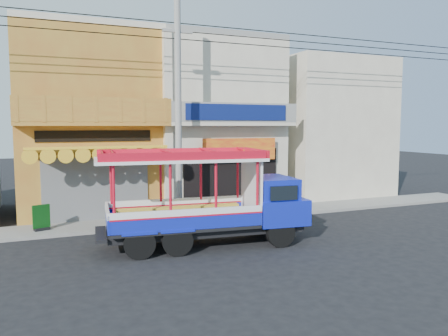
% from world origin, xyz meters
% --- Properties ---
extents(ground, '(90.00, 90.00, 0.00)m').
position_xyz_m(ground, '(0.00, 0.00, 0.00)').
color(ground, black).
rests_on(ground, ground).
extents(sidewalk, '(30.00, 2.00, 0.12)m').
position_xyz_m(sidewalk, '(0.00, 4.00, 0.06)').
color(sidewalk, slate).
rests_on(sidewalk, ground).
extents(shophouse_left, '(6.00, 7.50, 8.24)m').
position_xyz_m(shophouse_left, '(-4.00, 7.96, 4.11)').
color(shophouse_left, '#AC6426').
rests_on(shophouse_left, ground).
extents(shophouse_right, '(6.00, 6.75, 8.24)m').
position_xyz_m(shophouse_right, '(2.00, 7.96, 4.11)').
color(shophouse_right, beige).
rests_on(shophouse_right, ground).
extents(party_pilaster, '(0.35, 0.30, 8.00)m').
position_xyz_m(party_pilaster, '(-1.00, 4.85, 4.00)').
color(party_pilaster, beige).
rests_on(party_pilaster, ground).
extents(filler_building_right, '(6.00, 6.00, 7.60)m').
position_xyz_m(filler_building_right, '(9.00, 8.00, 3.80)').
color(filler_building_right, beige).
rests_on(filler_building_right, ground).
extents(utility_pole, '(28.00, 0.26, 9.00)m').
position_xyz_m(utility_pole, '(-0.85, 3.30, 5.03)').
color(utility_pole, gray).
rests_on(utility_pole, ground).
extents(songthaew_truck, '(7.03, 2.88, 3.19)m').
position_xyz_m(songthaew_truck, '(-0.57, 0.01, 1.54)').
color(songthaew_truck, black).
rests_on(songthaew_truck, ground).
extents(green_sign, '(0.61, 0.43, 0.95)m').
position_xyz_m(green_sign, '(-6.11, 3.86, 0.52)').
color(green_sign, black).
rests_on(green_sign, sidewalk).
extents(potted_plant_a, '(1.00, 0.95, 0.87)m').
position_xyz_m(potted_plant_a, '(2.88, 4.21, 0.56)').
color(potted_plant_a, '#1C6220').
rests_on(potted_plant_a, sidewalk).
extents(potted_plant_b, '(0.60, 0.57, 0.86)m').
position_xyz_m(potted_plant_b, '(2.95, 3.64, 0.55)').
color(potted_plant_b, '#1C6220').
rests_on(potted_plant_b, sidewalk).
extents(potted_plant_c, '(0.74, 0.74, 0.96)m').
position_xyz_m(potted_plant_c, '(3.77, 4.02, 0.60)').
color(potted_plant_c, '#1C6220').
rests_on(potted_plant_c, sidewalk).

